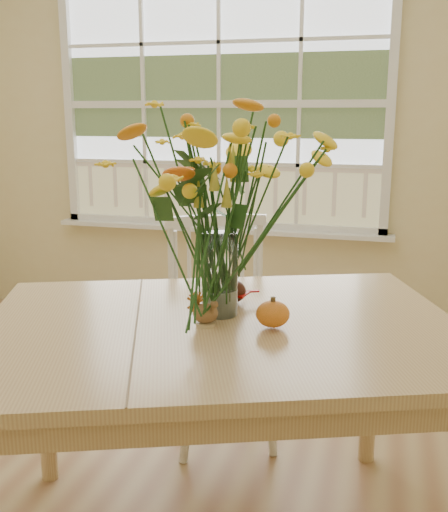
# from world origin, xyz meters

# --- Properties ---
(floor) EXTENTS (4.00, 4.50, 0.01)m
(floor) POSITION_xyz_m (0.00, 0.00, -0.01)
(floor) COLOR #956B48
(floor) RESTS_ON ground
(wall_back) EXTENTS (4.00, 0.02, 2.70)m
(wall_back) POSITION_xyz_m (0.00, 2.25, 1.35)
(wall_back) COLOR beige
(wall_back) RESTS_ON floor
(window) EXTENTS (2.42, 0.12, 1.74)m
(window) POSITION_xyz_m (0.00, 2.21, 1.53)
(window) COLOR silver
(window) RESTS_ON wall_back
(dining_table) EXTENTS (1.84, 1.58, 0.83)m
(dining_table) POSITION_xyz_m (0.65, -0.05, 0.74)
(dining_table) COLOR tan
(dining_table) RESTS_ON floor
(windsor_chair) EXTENTS (0.61, 0.60, 1.01)m
(windsor_chair) POSITION_xyz_m (0.43, 0.72, 0.56)
(windsor_chair) COLOR white
(windsor_chair) RESTS_ON floor
(flower_vase) EXTENTS (0.58, 0.58, 0.69)m
(flower_vase) POSITION_xyz_m (0.62, 0.04, 1.24)
(flower_vase) COLOR white
(flower_vase) RESTS_ON dining_table
(pumpkin) EXTENTS (0.11, 0.11, 0.08)m
(pumpkin) POSITION_xyz_m (0.82, -0.05, 0.87)
(pumpkin) COLOR #C16916
(pumpkin) RESTS_ON dining_table
(turkey_figurine) EXTENTS (0.09, 0.08, 0.10)m
(turkey_figurine) POSITION_xyz_m (0.60, -0.08, 0.87)
(turkey_figurine) COLOR #CCB78C
(turkey_figurine) RESTS_ON dining_table
(dark_gourd) EXTENTS (0.13, 0.13, 0.08)m
(dark_gourd) POSITION_xyz_m (0.63, 0.16, 0.87)
(dark_gourd) COLOR #38160F
(dark_gourd) RESTS_ON dining_table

